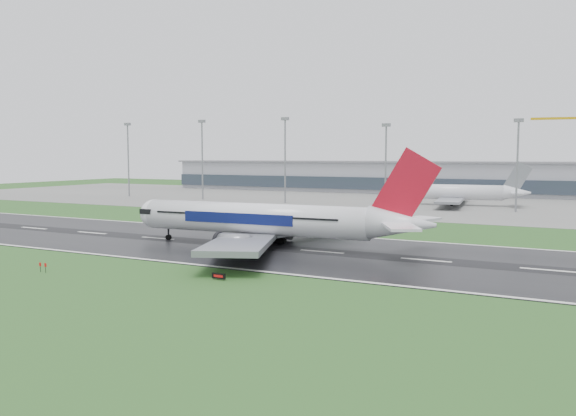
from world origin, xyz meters
The scene contains 12 objects.
ground centered at (0.00, 0.00, 0.00)m, with size 520.00×520.00×0.00m, color #224D1C.
runway centered at (0.00, 0.00, 0.05)m, with size 400.00×45.00×0.10m, color black.
apron centered at (0.00, 125.00, 0.04)m, with size 400.00×130.00×0.08m, color slate.
terminal centered at (0.00, 185.00, 7.50)m, with size 240.00×36.00×15.00m, color gray.
main_airliner centered at (29.17, 0.39, 9.60)m, with size 64.33×61.26×18.99m, color white, non-canonical shape.
parked_airliner centered at (41.22, 118.55, 7.97)m, with size 53.81×50.10×15.77m, color silver, non-canonical shape.
runway_sign centered at (36.22, -29.90, 0.52)m, with size 2.30×0.26×1.04m, color black, non-canonical shape.
floodmast_0 centered at (-99.17, 100.00, 16.03)m, with size 0.64×0.64×32.06m, color gray.
floodmast_1 centered at (-58.51, 100.00, 16.13)m, with size 0.64×0.64×32.27m, color gray.
floodmast_2 centered at (-19.30, 100.00, 16.10)m, with size 0.64×0.64×32.19m, color gray.
floodmast_3 centered at (21.33, 100.00, 14.41)m, with size 0.64×0.64×28.82m, color gray.
floodmast_4 centered at (65.43, 100.00, 14.63)m, with size 0.64×0.64×29.26m, color gray.
Camera 1 is at (83.69, -100.69, 18.48)m, focal length 35.95 mm.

